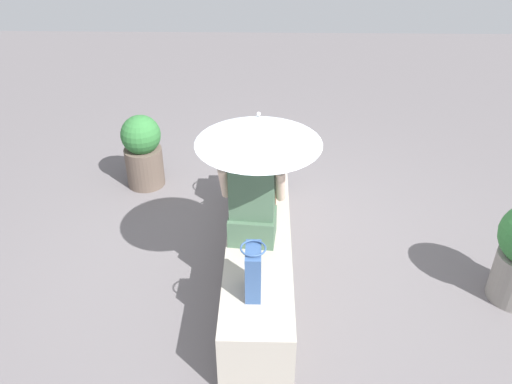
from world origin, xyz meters
TOP-DOWN VIEW (x-y plane):
  - ground_plane at (0.00, 0.00)m, footprint 14.00×14.00m
  - stone_bench at (0.00, 0.00)m, footprint 2.42×0.49m
  - person_seated at (0.20, -0.05)m, footprint 0.31×0.49m
  - parasol at (0.19, -0.01)m, footprint 0.87×0.87m
  - handbag_black at (-0.77, -0.04)m, footprint 0.31×0.23m
  - tote_bag_canvas at (0.79, -0.03)m, footprint 0.22×0.17m
  - shoulder_bag_spare at (-0.37, 0.06)m, footprint 0.31×0.23m
  - planter_far at (-1.33, -1.20)m, footprint 0.40×0.40m

SIDE VIEW (x-z plane):
  - ground_plane at x=0.00m, z-range 0.00..0.00m
  - stone_bench at x=0.00m, z-range 0.00..0.47m
  - planter_far at x=-1.33m, z-range 0.01..0.78m
  - handbag_black at x=-0.77m, z-range 0.47..0.82m
  - shoulder_bag_spare at x=-0.37m, z-range 0.47..0.83m
  - tote_bag_canvas at x=0.79m, z-range 0.47..0.85m
  - person_seated at x=0.20m, z-range 0.41..1.31m
  - parasol at x=0.19m, z-range 0.86..1.89m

